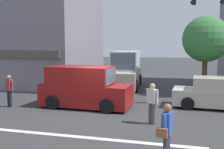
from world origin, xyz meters
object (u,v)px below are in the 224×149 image
utility_pole_near_left (27,29)px  pedestrian_far_side (9,89)px  box_truck_parked_curbside (125,71)px  pedestrian_mid_crossing (152,101)px  street_tree (206,39)px  van_crossing_leftbound (84,88)px  sedan_crossing_center (214,94)px  pedestrian_foreground_with_bag (167,131)px

utility_pole_near_left → pedestrian_far_side: utility_pole_near_left is taller
box_truck_parked_curbside → pedestrian_mid_crossing: (2.98, -8.96, -0.30)m
pedestrian_far_side → pedestrian_mid_crossing: bearing=-8.6°
street_tree → van_crossing_leftbound: 8.44m
street_tree → sedan_crossing_center: size_ratio=1.20×
sedan_crossing_center → box_truck_parked_curbside: bearing=136.7°
street_tree → utility_pole_near_left: utility_pole_near_left is taller
box_truck_parked_curbside → van_crossing_leftbound: bearing=-96.0°
street_tree → sedan_crossing_center: street_tree is taller
pedestrian_foreground_with_bag → box_truck_parked_curbside: bearing=106.5°
street_tree → pedestrian_far_side: 11.98m
street_tree → pedestrian_mid_crossing: size_ratio=3.02×
van_crossing_leftbound → utility_pole_near_left: bearing=142.4°
utility_pole_near_left → pedestrian_foreground_with_bag: utility_pole_near_left is taller
utility_pole_near_left → sedan_crossing_center: bearing=-15.0°
utility_pole_near_left → pedestrian_foreground_with_bag: (10.79, -10.61, -3.44)m
sedan_crossing_center → pedestrian_foreground_with_bag: pedestrian_foreground_with_bag is taller
street_tree → utility_pole_near_left: (-12.60, -0.15, 0.83)m
pedestrian_foreground_with_bag → pedestrian_far_side: bearing=149.9°
van_crossing_leftbound → pedestrian_far_side: (-3.77, -0.96, -0.06)m
van_crossing_leftbound → pedestrian_far_side: size_ratio=2.80×
box_truck_parked_curbside → pedestrian_far_side: (-4.49, -7.83, -0.30)m
street_tree → pedestrian_far_side: (-10.04, -6.00, -2.61)m
utility_pole_near_left → box_truck_parked_curbside: size_ratio=1.48×
box_truck_parked_curbside → pedestrian_foreground_with_bag: (3.73, -12.59, -0.30)m
sedan_crossing_center → pedestrian_foreground_with_bag: bearing=-105.6°
pedestrian_foreground_with_bag → street_tree: bearing=80.4°
utility_pole_near_left → pedestrian_mid_crossing: size_ratio=5.08×
van_crossing_leftbound → pedestrian_foreground_with_bag: (4.46, -5.73, -0.05)m
pedestrian_far_side → van_crossing_leftbound: bearing=14.4°
sedan_crossing_center → van_crossing_leftbound: 6.64m
sedan_crossing_center → pedestrian_far_side: pedestrian_far_side is taller
van_crossing_leftbound → pedestrian_foreground_with_bag: 7.26m
street_tree → van_crossing_leftbound: bearing=-141.2°
van_crossing_leftbound → box_truck_parked_curbside: bearing=84.0°
sedan_crossing_center → pedestrian_far_side: 10.52m
street_tree → pedestrian_far_side: bearing=-149.1°
box_truck_parked_curbside → pedestrian_mid_crossing: box_truck_parked_curbside is taller
van_crossing_leftbound → pedestrian_mid_crossing: (3.70, -2.09, -0.06)m
pedestrian_mid_crossing → pedestrian_foreground_with_bag: bearing=-78.2°
street_tree → pedestrian_mid_crossing: street_tree is taller
utility_pole_near_left → van_crossing_leftbound: size_ratio=1.82×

